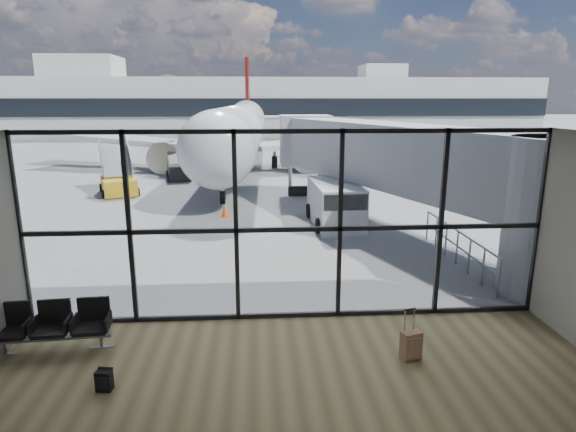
{
  "coord_description": "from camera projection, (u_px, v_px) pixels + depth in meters",
  "views": [
    {
      "loc": [
        -0.72,
        -10.69,
        5.13
      ],
      "look_at": [
        0.19,
        3.0,
        1.79
      ],
      "focal_mm": 30.0,
      "sensor_mm": 36.0,
      "label": 1
    }
  ],
  "objects": [
    {
      "name": "tree_4",
      "position": [
        131.0,
        98.0,
        78.82
      ],
      "size": [
        5.61,
        5.61,
        8.07
      ],
      "color": "#382619",
      "rests_on": "ground"
    },
    {
      "name": "belt_loader",
      "position": [
        178.0,
        170.0,
        31.63
      ],
      "size": [
        2.06,
        3.92,
        1.72
      ],
      "rotation": [
        0.0,
        0.0,
        0.22
      ],
      "color": "black",
      "rests_on": "ground"
    },
    {
      "name": "suitcase",
      "position": [
        411.0,
        345.0,
        9.65
      ],
      "size": [
        0.44,
        0.36,
        1.06
      ],
      "rotation": [
        0.0,
        0.0,
        0.3
      ],
      "color": "#815E48",
      "rests_on": "ground"
    },
    {
      "name": "jet_bridge",
      "position": [
        405.0,
        163.0,
        18.14
      ],
      "size": [
        8.0,
        16.5,
        4.33
      ],
      "color": "#96999B",
      "rests_on": "ground"
    },
    {
      "name": "tree_3",
      "position": [
        94.0,
        102.0,
        78.58
      ],
      "size": [
        4.95,
        4.95,
        7.12
      ],
      "color": "#382619",
      "rests_on": "ground"
    },
    {
      "name": "ground",
      "position": [
        263.0,
        149.0,
        50.4
      ],
      "size": [
        220.0,
        220.0,
        0.0
      ],
      "primitive_type": "plane",
      "color": "slate",
      "rests_on": "ground"
    },
    {
      "name": "far_terminal",
      "position": [
        256.0,
        105.0,
        70.66
      ],
      "size": [
        80.0,
        12.2,
        11.0
      ],
      "color": "beige",
      "rests_on": "ground"
    },
    {
      "name": "traffic_cone_a",
      "position": [
        225.0,
        211.0,
        21.51
      ],
      "size": [
        0.36,
        0.36,
        0.52
      ],
      "color": "#FF4E0D",
      "rests_on": "ground"
    },
    {
      "name": "seating_row",
      "position": [
        53.0,
        323.0,
        10.05
      ],
      "size": [
        2.33,
        0.81,
        1.03
      ],
      "rotation": [
        0.0,
        0.0,
        0.08
      ],
      "color": "gray",
      "rests_on": "ground"
    },
    {
      "name": "traffic_cone_c",
      "position": [
        359.0,
        188.0,
        26.94
      ],
      "size": [
        0.42,
        0.42,
        0.61
      ],
      "color": "orange",
      "rests_on": "ground"
    },
    {
      "name": "lounge_shell",
      "position": [
        313.0,
        292.0,
        6.34
      ],
      "size": [
        12.02,
        8.01,
        4.51
      ],
      "color": "brown",
      "rests_on": "ground"
    },
    {
      "name": "tree_1",
      "position": [
        18.0,
        98.0,
        77.66
      ],
      "size": [
        5.61,
        5.61,
        8.07
      ],
      "color": "#382619",
      "rests_on": "ground"
    },
    {
      "name": "apron_railing",
      "position": [
        457.0,
        242.0,
        15.21
      ],
      "size": [
        0.06,
        5.46,
        1.11
      ],
      "color": "gray",
      "rests_on": "ground"
    },
    {
      "name": "tree_2",
      "position": [
        56.0,
        94.0,
        77.9
      ],
      "size": [
        6.27,
        6.27,
        9.03
      ],
      "color": "#382619",
      "rests_on": "ground"
    },
    {
      "name": "tree_5",
      "position": [
        168.0,
        94.0,
        79.06
      ],
      "size": [
        6.27,
        6.27,
        9.03
      ],
      "color": "#382619",
      "rests_on": "ground"
    },
    {
      "name": "glass_curtain_wall",
      "position": [
        288.0,
        227.0,
        11.09
      ],
      "size": [
        12.1,
        0.12,
        4.5
      ],
      "color": "white",
      "rests_on": "ground"
    },
    {
      "name": "mobile_stairs",
      "position": [
        118.0,
        183.0,
        26.67
      ],
      "size": [
        2.76,
        3.88,
        2.49
      ],
      "rotation": [
        0.0,
        0.0,
        0.35
      ],
      "color": "#BC9616",
      "rests_on": "ground"
    },
    {
      "name": "airliner",
      "position": [
        239.0,
        129.0,
        37.0
      ],
      "size": [
        31.28,
        36.2,
        9.32
      ],
      "rotation": [
        0.0,
        0.0,
        -0.03
      ],
      "color": "silver",
      "rests_on": "ground"
    },
    {
      "name": "service_van",
      "position": [
        335.0,
        204.0,
        19.89
      ],
      "size": [
        2.1,
        4.12,
        1.77
      ],
      "rotation": [
        0.0,
        0.0,
        0.03
      ],
      "color": "silver",
      "rests_on": "ground"
    },
    {
      "name": "traffic_cone_b",
      "position": [
        355.0,
        202.0,
        23.23
      ],
      "size": [
        0.39,
        0.39,
        0.56
      ],
      "color": "orange",
      "rests_on": "ground"
    },
    {
      "name": "backpack",
      "position": [
        104.0,
        381.0,
        8.64
      ],
      "size": [
        0.3,
        0.29,
        0.42
      ],
      "rotation": [
        0.0,
        0.0,
        -0.16
      ],
      "color": "black",
      "rests_on": "ground"
    }
  ]
}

